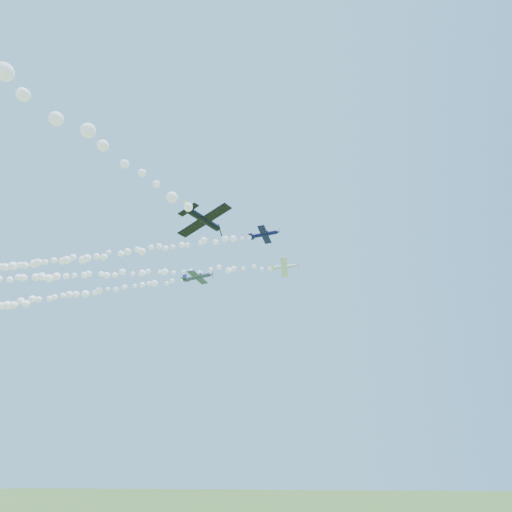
# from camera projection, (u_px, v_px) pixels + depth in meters

# --- Properties ---
(plane_white) EXTENTS (6.62, 6.62, 2.19)m
(plane_white) POSITION_uv_depth(u_px,v_px,m) (284.00, 267.00, 94.45)
(plane_white) COLOR white
(smoke_trail_white) EXTENTS (74.58, 6.01, 2.80)m
(smoke_trail_white) POSITION_uv_depth(u_px,v_px,m) (112.00, 274.00, 97.33)
(smoke_trail_white) COLOR white
(plane_navy) EXTENTS (6.38, 6.71, 1.70)m
(plane_navy) POSITION_uv_depth(u_px,v_px,m) (264.00, 234.00, 82.12)
(plane_navy) COLOR #0D0D3B
(smoke_trail_navy) EXTENTS (65.00, 9.25, 2.54)m
(smoke_trail_navy) POSITION_uv_depth(u_px,v_px,m) (104.00, 255.00, 89.58)
(smoke_trail_navy) COLOR white
(plane_grey) EXTENTS (7.15, 7.58, 1.91)m
(plane_grey) POSITION_uv_depth(u_px,v_px,m) (198.00, 277.00, 89.84)
(plane_grey) COLOR #343F4C
(smoke_trail_grey) EXTENTS (61.21, 13.00, 3.21)m
(smoke_trail_grey) POSITION_uv_depth(u_px,v_px,m) (67.00, 296.00, 98.78)
(smoke_trail_grey) COLOR white
(plane_black) EXTENTS (7.90, 7.68, 2.58)m
(plane_black) POSITION_uv_depth(u_px,v_px,m) (204.00, 220.00, 57.51)
(plane_black) COLOR black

